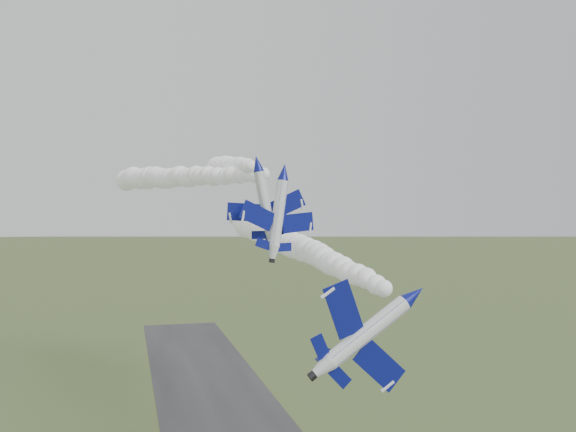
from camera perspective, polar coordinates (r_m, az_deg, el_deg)
jet_lead at (r=61.49m, az=11.19°, el=-6.91°), size 6.56×13.71×9.47m
smoke_trail_jet_lead at (r=100.28m, az=0.27°, el=-2.48°), size 10.63×77.23×5.46m
jet_pair_left at (r=85.06m, az=-2.73°, el=4.70°), size 10.34×12.59×3.50m
smoke_trail_jet_pair_left at (r=120.52m, az=-5.13°, el=4.33°), size 8.47×65.28×4.95m
jet_pair_right at (r=85.32m, az=-0.33°, el=3.95°), size 11.14×13.10×3.54m
smoke_trail_jet_pair_right at (r=122.20m, az=-9.74°, el=3.42°), size 25.90×72.38×4.95m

